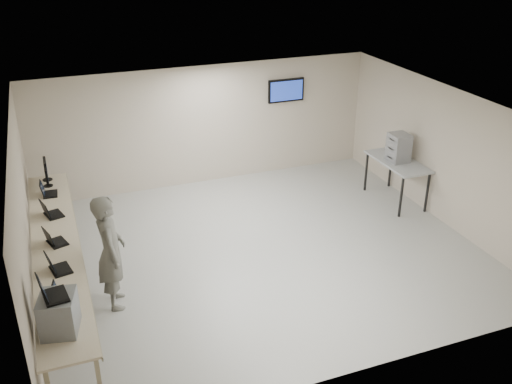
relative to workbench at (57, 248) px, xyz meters
name	(u,v)px	position (x,y,z in m)	size (l,w,h in m)	color
room	(261,182)	(3.62, 0.06, 0.58)	(8.01, 7.01, 2.81)	#A2A398
workbench	(57,248)	(0.00, 0.00, 0.00)	(0.76, 6.00, 0.90)	beige
equipment_box	(59,314)	(-0.06, -2.31, 0.34)	(0.44, 0.50, 0.52)	gray
laptop_on_box	(50,292)	(-0.12, -2.31, 0.68)	(0.37, 0.43, 0.31)	black
laptop_0	(61,296)	(-0.02, -1.64, 0.14)	(0.35, 0.39, 0.27)	black
laptop_1	(56,267)	(-0.04, -0.84, 0.15)	(0.39, 0.43, 0.30)	black
laptop_2	(53,240)	(-0.03, 0.02, 0.15)	(0.40, 0.43, 0.28)	black
laptop_3	(50,212)	(-0.03, 1.07, 0.15)	(0.41, 0.44, 0.30)	black
laptop_4	(47,192)	(-0.05, 2.00, 0.15)	(0.31, 0.37, 0.28)	black
monitor_near	(47,175)	(-0.01, 2.43, 0.32)	(0.18, 0.41, 0.40)	black
monitor_far	(46,168)	(-0.01, 2.75, 0.34)	(0.20, 0.44, 0.44)	black
soldier	(111,252)	(0.79, -0.70, 0.15)	(0.71, 0.47, 1.95)	#5D5F56
side_table	(398,164)	(7.19, 0.94, 0.07)	(0.75, 1.61, 0.97)	#A0A3A4
storage_bins	(399,148)	(7.17, 0.94, 0.45)	(0.39, 0.43, 0.62)	#949598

